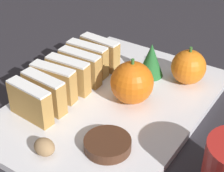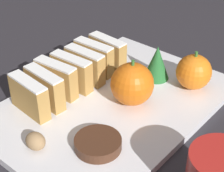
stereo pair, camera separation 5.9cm
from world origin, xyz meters
name	(u,v)px [view 2 (the right image)]	position (x,y,z in m)	size (l,w,h in m)	color
ground_plane	(112,107)	(0.00, 0.00, 0.00)	(6.00, 6.00, 0.00)	#28262B
serving_platter	(112,104)	(0.00, 0.00, 0.01)	(0.27, 0.39, 0.01)	white
stollen_slice_front	(29,96)	(-0.08, -0.10, 0.04)	(0.08, 0.03, 0.06)	#B28442
stollen_slice_second	(45,88)	(-0.08, -0.07, 0.04)	(0.08, 0.03, 0.06)	#B28442
stollen_slice_third	(56,79)	(-0.09, -0.04, 0.04)	(0.08, 0.03, 0.06)	#B28442
stollen_slice_fourth	(72,72)	(-0.08, -0.01, 0.04)	(0.08, 0.03, 0.06)	#B28442
stollen_slice_fifth	(85,65)	(-0.08, 0.02, 0.04)	(0.08, 0.02, 0.06)	#B28442
stollen_slice_sixth	(94,58)	(-0.09, 0.05, 0.04)	(0.08, 0.02, 0.06)	#B28442
stollen_slice_back	(107,52)	(-0.08, 0.08, 0.04)	(0.08, 0.03, 0.06)	#B28442
orange_near	(132,84)	(0.03, 0.02, 0.05)	(0.07, 0.07, 0.08)	orange
orange_far	(194,72)	(0.08, 0.12, 0.04)	(0.06, 0.06, 0.07)	orange
walnut	(35,141)	(-0.01, -0.15, 0.02)	(0.03, 0.03, 0.03)	#9E7A51
chocolate_cookie	(98,143)	(0.06, -0.10, 0.02)	(0.07, 0.07, 0.02)	#472819
evergreen_sprig	(157,62)	(0.01, 0.11, 0.04)	(0.05, 0.05, 0.06)	#23662D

